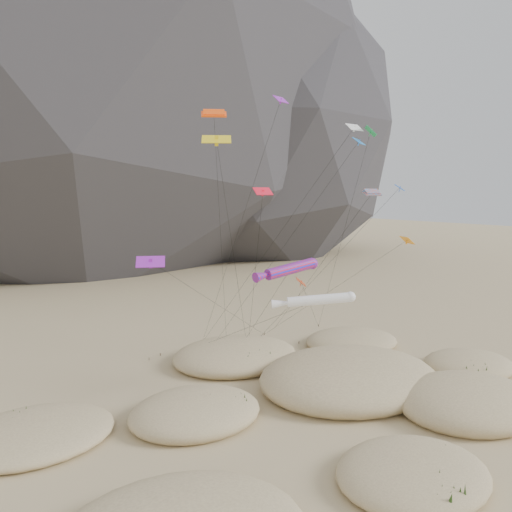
{
  "coord_description": "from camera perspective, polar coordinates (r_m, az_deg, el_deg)",
  "views": [
    {
      "loc": [
        -26.86,
        -28.47,
        18.28
      ],
      "look_at": [
        -2.0,
        12.0,
        12.4
      ],
      "focal_mm": 35.0,
      "sensor_mm": 36.0,
      "label": 1
    }
  ],
  "objects": [
    {
      "name": "white_tube_kite",
      "position": [
        45.24,
        6.8,
        -5.03
      ],
      "size": [
        8.89,
        19.46,
        9.6
      ],
      "color": "white",
      "rests_on": "ground"
    },
    {
      "name": "ground",
      "position": [
        43.2,
        11.22,
        -18.11
      ],
      "size": [
        500.0,
        500.0,
        0.0
      ],
      "primitive_type": "plane",
      "color": "#CCB789",
      "rests_on": "ground"
    },
    {
      "name": "orange_parafoil",
      "position": [
        51.6,
        -4.81,
        15.52
      ],
      "size": [
        8.06,
        11.36,
        26.72
      ],
      "color": "#FF4D0D",
      "rests_on": "ground"
    },
    {
      "name": "kite_stakes",
      "position": [
        61.61,
        -2.5,
        -10.06
      ],
      "size": [
        25.01,
        6.78,
        0.3
      ],
      "color": "#3F2D1E",
      "rests_on": "ground"
    },
    {
      "name": "rainbow_tube_kite",
      "position": [
        45.5,
        3.75,
        -1.53
      ],
      "size": [
        7.53,
        14.08,
        12.34
      ],
      "color": "red",
      "rests_on": "ground"
    },
    {
      "name": "delta_kites",
      "position": [
        51.2,
        5.66,
        7.85
      ],
      "size": [
        31.56,
        18.31,
        27.36
      ],
      "color": "#C03B12",
      "rests_on": "ground"
    },
    {
      "name": "dunes",
      "position": [
        45.83,
        6.72,
        -15.48
      ],
      "size": [
        51.86,
        36.48,
        4.29
      ],
      "color": "#CCB789",
      "rests_on": "ground"
    },
    {
      "name": "dune_grass",
      "position": [
        45.73,
        7.0,
        -15.38
      ],
      "size": [
        41.97,
        28.36,
        1.58
      ],
      "color": "black",
      "rests_on": "ground"
    },
    {
      "name": "multi_parafoil",
      "position": [
        52.58,
        12.86,
        6.73
      ],
      "size": [
        2.05,
        18.9,
        18.87
      ],
      "color": "#F34819",
      "rests_on": "ground"
    }
  ]
}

